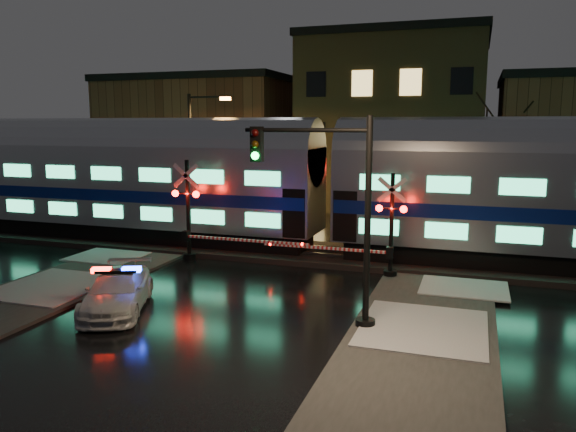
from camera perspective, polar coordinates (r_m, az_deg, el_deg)
The scene contains 11 objects.
ground at distance 21.08m, azimuth -3.66°, elevation -6.88°, with size 120.00×120.00×0.00m, color black.
ballast at distance 25.59m, azimuth 0.59°, elevation -3.67°, with size 90.00×4.20×0.24m, color black.
sidewalk_right at distance 14.04m, azimuth 12.42°, elevation -15.40°, with size 4.00×20.00×0.12m, color #2D2D2D.
building_left at distance 45.70m, azimuth -8.42°, elevation 7.51°, with size 14.00×10.00×9.00m, color brown.
building_mid at distance 41.61m, azimuth 10.86°, elevation 9.00°, with size 12.00×11.00×11.50m, color brown.
train at distance 24.61m, azimuth 4.13°, elevation 3.49°, with size 51.00×3.12×5.92m.
police_car at distance 18.77m, azimuth -16.93°, elevation -7.32°, with size 3.29×4.67×1.41m.
crossing_signal_right at distance 21.69m, azimuth 9.47°, elevation -1.97°, with size 5.73×0.65×4.06m.
crossing_signal_left at distance 24.20m, azimuth -9.46°, elevation -0.46°, with size 6.19×0.67×4.38m.
traffic_light at distance 16.05m, azimuth 4.71°, elevation -0.13°, with size 3.96×0.71×6.12m.
streetlight at distance 31.43m, azimuth -9.45°, elevation 6.37°, with size 2.50×0.26×7.49m.
Camera 1 is at (7.71, -18.71, 5.88)m, focal length 35.00 mm.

